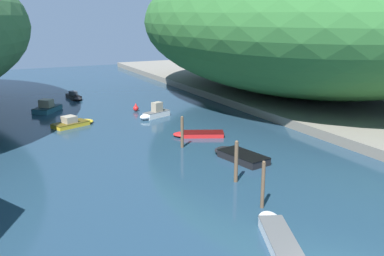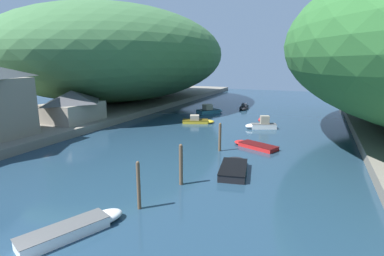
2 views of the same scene
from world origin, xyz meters
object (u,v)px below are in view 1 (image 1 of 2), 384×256
boat_red_skiff (49,107)px  boat_far_right_bank (74,97)px  boat_navy_launch (197,134)px  channel_buoy_near (136,108)px  boat_far_upstream (154,113)px  boat_moored_right (74,123)px  boat_near_quay (238,155)px  boat_cabin_cruiser (277,234)px

boat_red_skiff → boat_far_right_bank: boat_red_skiff is taller
boat_navy_launch → channel_buoy_near: 14.37m
boat_navy_launch → boat_red_skiff: bearing=56.4°
boat_far_upstream → channel_buoy_near: boat_far_upstream is taller
boat_red_skiff → boat_far_upstream: boat_far_upstream is taller
boat_moored_right → boat_red_skiff: bearing=166.0°
boat_far_right_bank → channel_buoy_near: bearing=108.2°
boat_near_quay → boat_red_skiff: bearing=103.2°
boat_far_right_bank → channel_buoy_near: boat_far_right_bank is taller
boat_near_quay → channel_buoy_near: (-1.72, 22.30, 0.10)m
boat_far_upstream → boat_near_quay: boat_far_upstream is taller
boat_navy_launch → boat_far_upstream: boat_far_upstream is taller
boat_cabin_cruiser → boat_moored_right: (-5.08, 30.96, 0.04)m
boat_moored_right → channel_buoy_near: bearing=93.1°
boat_far_right_bank → boat_near_quay: (7.24, -34.45, -0.02)m
boat_cabin_cruiser → boat_far_right_bank: boat_far_right_bank is taller
boat_red_skiff → boat_navy_launch: bearing=-19.9°
boat_cabin_cruiser → boat_near_quay: 13.97m
boat_navy_launch → boat_moored_right: 14.66m
boat_moored_right → boat_cabin_cruiser: bearing=-12.8°
boat_navy_launch → boat_near_quay: 8.04m
boat_cabin_cruiser → channel_buoy_near: 35.34m
boat_cabin_cruiser → boat_near_quay: (5.50, 12.84, 0.00)m
boat_far_upstream → boat_near_quay: (0.89, -17.82, -0.23)m
boat_cabin_cruiser → channel_buoy_near: bearing=107.0°
boat_far_right_bank → boat_near_quay: 35.20m
channel_buoy_near → boat_cabin_cruiser: bearing=-96.2°
boat_cabin_cruiser → boat_near_quay: size_ratio=1.00×
boat_navy_launch → boat_red_skiff: size_ratio=1.06×
boat_navy_launch → boat_far_upstream: size_ratio=1.23×
boat_moored_right → channel_buoy_near: size_ratio=4.85×
boat_navy_launch → boat_far_right_bank: (-7.29, 26.42, 0.12)m
boat_cabin_cruiser → boat_navy_launch: boat_cabin_cruiser is taller
boat_cabin_cruiser → boat_far_right_bank: bearing=115.2°
boat_red_skiff → boat_cabin_cruiser: bearing=-42.5°
boat_cabin_cruiser → boat_far_right_bank: size_ratio=1.26×
boat_cabin_cruiser → boat_far_upstream: size_ratio=1.33×
boat_navy_launch → boat_near_quay: (-0.05, -8.04, 0.10)m
boat_near_quay → boat_cabin_cruiser: bearing=-123.4°
boat_red_skiff → channel_buoy_near: boat_red_skiff is taller
boat_far_right_bank → boat_far_upstream: size_ratio=1.06×
boat_far_upstream → boat_red_skiff: bearing=27.4°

